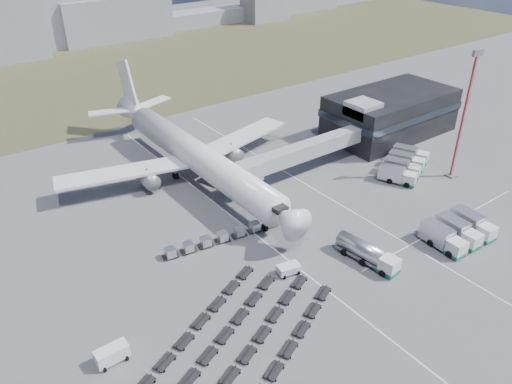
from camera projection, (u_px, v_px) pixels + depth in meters
ground at (301, 257)px, 76.83m from camera, size 420.00×420.00×0.00m
grass_strip at (66, 81)px, 153.38m from camera, size 420.00×90.00×0.01m
lane_markings at (333, 227)px, 83.94m from camera, size 47.12×110.00×0.01m
terminal at (390, 113)px, 115.46m from camera, size 30.40×16.40×11.00m
jet_bridge at (295, 155)px, 96.69m from camera, size 30.30×3.80×7.05m
airliner at (192, 153)px, 96.71m from camera, size 51.59×64.53×17.62m
skyline at (69, 26)px, 184.42m from camera, size 298.83×25.27×20.83m
fuel_tanker at (367, 253)px, 75.03m from camera, size 3.88×10.47×3.30m
pushback_tug at (289, 269)px, 73.08m from camera, size 3.62×2.48×1.49m
utility_van at (112, 355)px, 58.83m from camera, size 3.97×1.84×2.13m
catering_truck at (224, 176)px, 96.59m from camera, size 4.39×6.54×2.78m
service_trucks_near at (458, 231)px, 80.04m from camera, size 10.54×8.20×3.08m
service_trucks_far at (404, 164)px, 100.73m from camera, size 14.83×11.99×2.89m
uld_row at (223, 237)px, 79.95m from camera, size 20.11×4.16×1.56m
baggage_dollies at (240, 341)px, 61.62m from camera, size 31.34×23.96×0.68m
floodlight_mast at (464, 117)px, 93.47m from camera, size 2.38×1.94×25.13m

